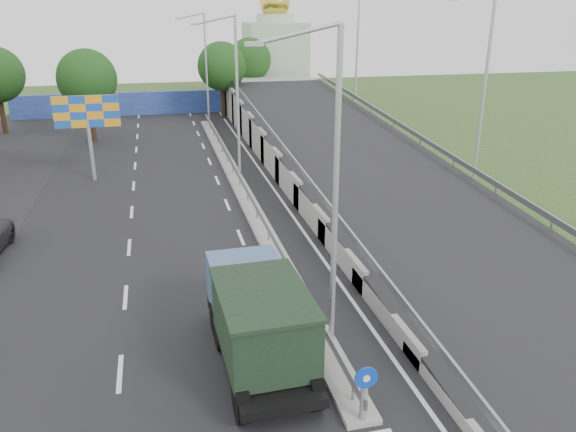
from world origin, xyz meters
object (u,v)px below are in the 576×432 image
object	(u,v)px
sign_bollard	(365,393)
billboard	(87,116)
lamp_post_near	(330,179)
lamp_post_far	(204,62)
church	(275,55)
lamp_post_mid	(234,90)
dump_truck	(258,317)

from	to	relation	value
sign_bollard	billboard	distance (m)	27.53
lamp_post_near	billboard	bearing A→B (deg)	112.49
lamp_post_far	church	world-z (taller)	church
lamp_post_near	lamp_post_mid	world-z (taller)	same
church	lamp_post_far	bearing A→B (deg)	-125.24
lamp_post_mid	church	distance (m)	35.41
church	dump_truck	distance (m)	55.76
billboard	dump_truck	bearing A→B (deg)	-73.04
lamp_post_near	lamp_post_mid	xyz separation A→B (m)	(0.00, 20.00, 0.00)
sign_bollard	lamp_post_near	distance (m)	6.12
lamp_post_mid	church	size ratio (longest dim) A/B	0.73
lamp_post_far	billboard	bearing A→B (deg)	-116.84
lamp_post_mid	sign_bollard	bearing A→B (deg)	-90.26
sign_bollard	dump_truck	world-z (taller)	dump_truck
church	dump_truck	world-z (taller)	church
church	billboard	xyz separation A→B (m)	(-19.00, -32.00, -1.12)
church	billboard	bearing A→B (deg)	-120.70
lamp_post_far	church	size ratio (longest dim) A/B	0.73
lamp_post_mid	billboard	size ratio (longest dim) A/B	1.83
lamp_post_mid	church	world-z (taller)	church
billboard	sign_bollard	bearing A→B (deg)	-70.79
lamp_post_near	billboard	distance (m)	23.87
sign_bollard	billboard	bearing A→B (deg)	109.21
lamp_post_mid	dump_truck	size ratio (longest dim) A/B	1.51
billboard	church	bearing A→B (deg)	59.30
church	lamp_post_near	bearing A→B (deg)	-100.38
dump_truck	lamp_post_far	bearing A→B (deg)	84.92
sign_bollard	lamp_post_near	bearing A→B (deg)	88.36
church	billboard	size ratio (longest dim) A/B	2.51
lamp_post_far	sign_bollard	bearing A→B (deg)	-90.14
lamp_post_mid	church	bearing A→B (deg)	73.78
lamp_post_near	dump_truck	bearing A→B (deg)	-173.08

